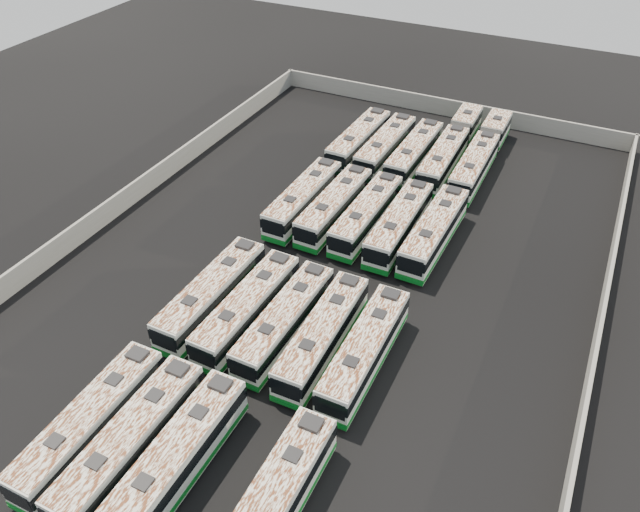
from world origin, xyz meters
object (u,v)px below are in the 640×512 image
Objects in this scene: bus_back_center at (414,153)px; bus_back_left at (385,147)px; bus_front_center at (176,460)px; bus_midfront_center at (285,321)px; bus_midfront_far_left at (212,295)px; bus_midback_far_left at (303,199)px; bus_back_far_left at (359,141)px; bus_front_far_right at (271,507)px; bus_front_left at (131,442)px; bus_back_far_right at (481,154)px; bus_midback_far_right at (434,232)px; bus_midfront_far_right at (365,351)px; bus_back_right at (451,147)px; bus_midback_right at (399,224)px; bus_midfront_left at (247,309)px; bus_front_far_left at (91,423)px; bus_midback_left at (334,206)px; bus_midfront_right at (323,335)px; bus_midback_center at (366,215)px.

bus_back_left is at bearing -179.00° from bus_back_center.
bus_front_center is 1.04× the size of bus_midfront_center.
bus_midfront_far_left is 1.01× the size of bus_midback_far_left.
bus_front_far_right is at bearing -71.56° from bus_back_far_left.
bus_midfront_far_left is (-3.29, 13.78, -0.01)m from bus_front_left.
bus_midback_far_right is at bearing -90.54° from bus_back_far_right.
bus_front_center is at bearing -77.14° from bus_midback_far_left.
bus_midback_far_left is at bearing -177.59° from bus_midback_far_right.
bus_midfront_far_right is 0.65× the size of bus_back_right.
bus_front_far_right is 46.34m from bus_back_far_right.
bus_midback_right is (3.33, 15.92, 0.03)m from bus_midfront_center.
bus_midfront_far_right is 16.47m from bus_midback_right.
bus_front_far_right is 29.81m from bus_midback_right.
bus_midfront_left reaches higher than bus_back_right.
bus_midfront_far_left is 1.00× the size of bus_midback_far_right.
bus_midback_far_right is (9.94, 29.86, -0.01)m from bus_front_left.
bus_midfront_left is at bearing -95.43° from bus_back_center.
bus_midfront_center is 29.45m from bus_back_center.
bus_front_far_left is 0.98× the size of bus_midback_far_right.
bus_midback_left is at bearing -88.81° from bus_back_left.
bus_back_far_right is at bearing 68.58° from bus_midfront_far_left.
bus_back_far_right is (13.32, 32.58, -0.06)m from bus_midfront_far_left.
bus_midback_far_right is (9.90, 0.15, 0.04)m from bus_midback_left.
bus_front_center is 0.67× the size of bus_back_far_right.
bus_midback_left is 1.00× the size of bus_back_center.
bus_midfront_right is (6.50, -0.05, -0.01)m from bus_midfront_left.
bus_midfront_left is 1.00× the size of bus_midback_left.
bus_midback_left is 19.41m from bus_back_far_right.
bus_front_center is at bearing 0.81° from bus_front_far_left.
bus_midback_center is at bearing -112.09° from bus_back_far_right.
bus_front_far_left is 32.66m from bus_midback_far_right.
bus_front_left is 43.33m from bus_back_far_left.
bus_midback_far_left is 15.10m from bus_back_center.
bus_midfront_left is at bearing 178.93° from bus_midfront_far_right.
bus_midback_left is 0.99× the size of bus_back_left.
bus_front_far_left is 13.19m from bus_front_far_right.
bus_midback_far_right is (13.23, 16.08, 0.00)m from bus_midfront_far_left.
bus_back_far_left reaches higher than bus_back_left.
bus_back_far_right is (13.25, 3.14, -0.05)m from bus_back_far_left.
bus_midback_far_left is at bearing 113.55° from bus_midfront_center.
bus_front_left is at bearing -102.42° from bus_back_far_right.
bus_midfront_right is 17.42m from bus_midback_left.
bus_midfront_center is 0.97× the size of bus_back_far_left.
bus_midback_right is (-3.28, 29.63, -0.03)m from bus_front_far_right.
bus_back_far_left reaches higher than bus_midfront_left.
bus_midfront_center is (6.58, 13.73, -0.04)m from bus_front_far_left.
bus_midback_left reaches higher than bus_midback_center.
bus_front_far_left is at bearing -102.81° from bus_back_right.
bus_front_center is 13.85m from bus_midfront_right.
bus_back_center is 0.65× the size of bus_back_far_right.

